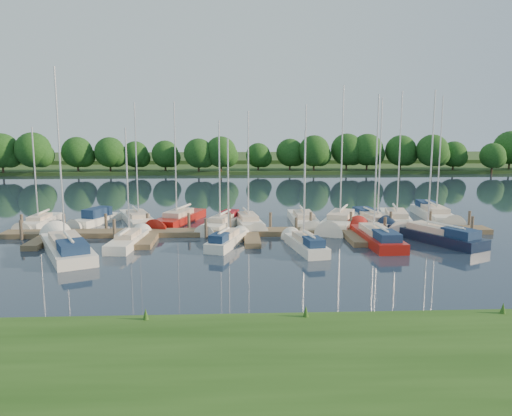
{
  "coord_description": "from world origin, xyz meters",
  "views": [
    {
      "loc": [
        -1.41,
        -32.24,
        8.71
      ],
      "look_at": [
        0.44,
        8.0,
        2.2
      ],
      "focal_mm": 35.0,
      "sensor_mm": 36.0,
      "label": 1
    }
  ],
  "objects_px": {
    "dock": "(251,234)",
    "sailboat_n_0": "(40,223)",
    "motorboat": "(96,220)",
    "sailboat_s_2": "(227,242)",
    "sailboat_n_5": "(248,223)"
  },
  "relations": [
    {
      "from": "dock",
      "to": "sailboat_s_2",
      "type": "distance_m",
      "value": 3.82
    },
    {
      "from": "dock",
      "to": "sailboat_n_0",
      "type": "xyz_separation_m",
      "value": [
        -18.84,
        5.3,
        0.07
      ]
    },
    {
      "from": "motorboat",
      "to": "sailboat_n_5",
      "type": "bearing_deg",
      "value": -162.6
    },
    {
      "from": "motorboat",
      "to": "sailboat_s_2",
      "type": "height_order",
      "value": "sailboat_s_2"
    },
    {
      "from": "sailboat_n_0",
      "to": "sailboat_s_2",
      "type": "relative_size",
      "value": 1.09
    },
    {
      "from": "motorboat",
      "to": "sailboat_n_5",
      "type": "height_order",
      "value": "sailboat_n_5"
    },
    {
      "from": "dock",
      "to": "motorboat",
      "type": "relative_size",
      "value": 7.03
    },
    {
      "from": "dock",
      "to": "sailboat_n_0",
      "type": "height_order",
      "value": "sailboat_n_0"
    },
    {
      "from": "sailboat_n_5",
      "to": "sailboat_s_2",
      "type": "xyz_separation_m",
      "value": [
        -1.79,
        -7.46,
        0.06
      ]
    },
    {
      "from": "sailboat_n_5",
      "to": "sailboat_s_2",
      "type": "bearing_deg",
      "value": 68.2
    },
    {
      "from": "dock",
      "to": "sailboat_n_0",
      "type": "distance_m",
      "value": 19.57
    },
    {
      "from": "sailboat_n_0",
      "to": "sailboat_n_5",
      "type": "bearing_deg",
      "value": 178.58
    },
    {
      "from": "sailboat_n_5",
      "to": "dock",
      "type": "bearing_deg",
      "value": 83.38
    },
    {
      "from": "sailboat_n_5",
      "to": "motorboat",
      "type": "bearing_deg",
      "value": -15.11
    },
    {
      "from": "dock",
      "to": "sailboat_n_5",
      "type": "height_order",
      "value": "sailboat_n_5"
    }
  ]
}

